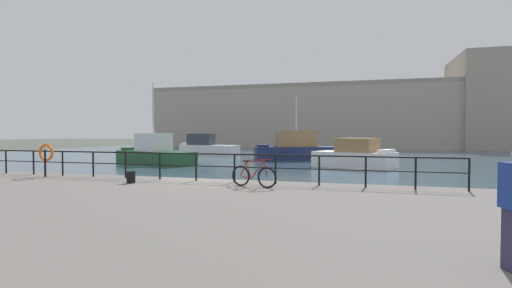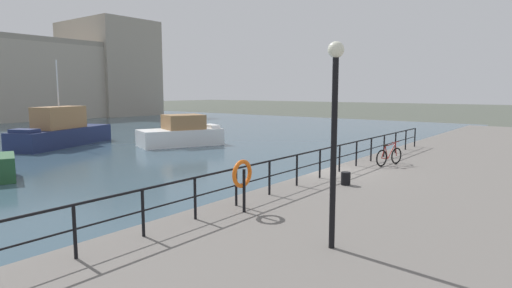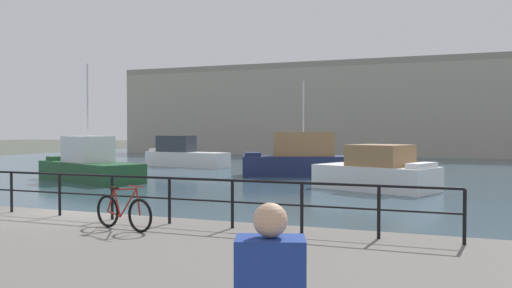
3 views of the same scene
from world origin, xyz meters
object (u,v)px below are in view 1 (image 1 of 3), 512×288
Objects in this scene: moored_cabin_cruiser at (154,153)px; moored_red_daysailer at (207,147)px; mooring_bollard at (131,177)px; life_ring_stand at (46,154)px; parked_bicycle at (254,176)px; moored_white_yacht at (355,156)px; harbor_building at (356,116)px; moored_green_narrowboat at (297,149)px.

moored_cabin_cruiser is 1.07× the size of moored_red_daysailer.
life_ring_stand reaches higher than mooring_bollard.
moored_white_yacht is at bearing 94.14° from parked_bicycle.
harbor_building is at bearing 77.63° from life_ring_stand.
harbor_building reaches higher than moored_cabin_cruiser.
mooring_bollard is at bearing 61.56° from moored_green_narrowboat.
mooring_bollard is (-7.80, -16.63, 0.09)m from moored_white_yacht.
moored_green_narrowboat reaches higher than moored_red_daysailer.
moored_red_daysailer is 30.88m from parked_bicycle.
harbor_building reaches higher than moored_red_daysailer.
moored_red_daysailer is at bearing -64.50° from moored_cabin_cruiser.
harbor_building is at bearing 82.42° from mooring_bollard.
mooring_bollard is 4.75m from life_ring_stand.
moored_green_narrowboat reaches higher than moored_white_yacht.
moored_white_yacht is 8.52m from moored_green_narrowboat.
parked_bicycle is (12.96, -15.13, 0.24)m from moored_cabin_cruiser.
moored_cabin_cruiser is at bearing 118.38° from mooring_bollard.
mooring_bollard is 0.31× the size of life_ring_stand.
moored_red_daysailer is at bearing 169.04° from moored_white_yacht.
harbor_building is at bearing -110.89° from moored_red_daysailer.
moored_red_daysailer reaches higher than parked_bicycle.
moored_green_narrowboat reaches higher than parked_bicycle.
life_ring_stand is at bearing 50.08° from moored_green_narrowboat.
moored_green_narrowboat is 4.94× the size of parked_bicycle.
moored_cabin_cruiser is 17.93× the size of mooring_bollard.
parked_bicycle is (13.69, -27.67, 0.22)m from moored_red_daysailer.
moored_cabin_cruiser is 1.24× the size of moored_white_yacht.
moored_red_daysailer is 5.28× the size of life_ring_stand.
harbor_building is 43.42m from moored_cabin_cruiser.
moored_cabin_cruiser is 17.45m from mooring_bollard.
parked_bicycle is (2.30, -22.97, 0.09)m from moored_green_narrowboat.
life_ring_stand is at bearing -105.18° from moored_white_yacht.
mooring_bollard is (-4.67, -0.22, -0.17)m from parked_bicycle.
moored_green_narrowboat is at bearing 110.66° from parked_bicycle.
parked_bicycle is 9.33m from life_ring_stand.
harbor_building is 32.51m from moored_red_daysailer.
moored_red_daysailer is at bearing 99.18° from life_ring_stand.
moored_red_daysailer is 1.16× the size of moored_white_yacht.
moored_white_yacht is 14.43× the size of mooring_bollard.
mooring_bollard is at bearing 117.72° from moored_red_daysailer.
life_ring_stand is (3.66, -14.61, 0.83)m from moored_cabin_cruiser.
mooring_bollard is at bearing -92.27° from moored_white_yacht.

